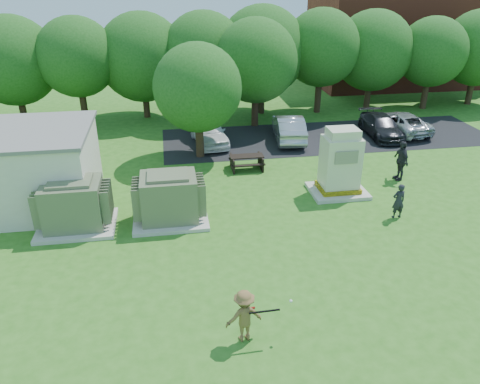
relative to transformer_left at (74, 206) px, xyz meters
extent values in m
plane|color=#2D6619|center=(6.50, -4.50, -0.97)|extent=(120.00, 120.00, 0.00)
cube|color=maroon|center=(24.50, 22.50, 3.03)|extent=(15.00, 8.00, 8.00)
cube|color=#232326|center=(13.50, 9.00, -0.96)|extent=(20.00, 6.00, 0.01)
cube|color=beige|center=(0.00, 0.00, -0.89)|extent=(3.00, 2.40, 0.15)
cube|color=#5F684A|center=(0.00, 0.00, 0.08)|extent=(2.20, 1.80, 1.80)
cube|color=#5F684A|center=(0.00, 0.00, 1.04)|extent=(1.60, 1.30, 0.12)
cube|color=#5F684A|center=(-1.27, 0.00, 0.11)|extent=(0.32, 1.50, 1.35)
cube|color=#5F684A|center=(1.27, 0.00, 0.11)|extent=(0.32, 1.50, 1.35)
cube|color=beige|center=(3.70, 0.00, -0.89)|extent=(3.00, 2.40, 0.15)
cube|color=#616949|center=(3.70, 0.00, 0.08)|extent=(2.20, 1.80, 1.80)
cube|color=#616949|center=(3.70, 0.00, 1.04)|extent=(1.60, 1.30, 0.12)
cube|color=#616949|center=(2.43, 0.00, 0.11)|extent=(0.32, 1.50, 1.35)
cube|color=#616949|center=(4.97, 0.00, 0.11)|extent=(0.32, 1.50, 1.35)
cube|color=beige|center=(11.35, 1.39, -0.88)|extent=(2.52, 2.06, 0.17)
cube|color=yellow|center=(11.35, 1.39, -0.69)|extent=(1.78, 1.43, 0.21)
cube|color=beige|center=(11.35, 1.39, 0.56)|extent=(1.61, 1.26, 2.29)
cube|color=beige|center=(11.35, 1.39, 1.90)|extent=(1.32, 1.03, 0.40)
cube|color=gray|center=(11.35, 0.73, 1.01)|extent=(1.03, 0.05, 0.57)
cube|color=black|center=(7.71, 4.83, -0.27)|extent=(1.71, 0.66, 0.06)
cube|color=black|center=(7.71, 5.35, -0.55)|extent=(1.71, 0.24, 0.05)
cube|color=black|center=(7.71, 4.31, -0.55)|extent=(1.71, 0.24, 0.05)
cube|color=black|center=(6.97, 4.83, -0.62)|extent=(0.08, 1.28, 0.70)
cube|color=black|center=(8.45, 4.83, -0.62)|extent=(0.08, 1.28, 0.70)
imported|color=brown|center=(5.53, -7.19, -0.17)|extent=(1.12, 0.75, 1.60)
imported|color=black|center=(12.95, -1.26, -0.22)|extent=(0.58, 0.40, 1.51)
imported|color=#27272C|center=(14.82, 2.37, 0.01)|extent=(0.53, 1.17, 1.96)
imported|color=white|center=(6.20, 9.02, -0.24)|extent=(2.22, 4.44, 1.45)
imported|color=#A2A3A7|center=(10.97, 8.93, -0.22)|extent=(2.10, 4.68, 1.49)
imported|color=black|center=(16.72, 8.66, -0.34)|extent=(1.97, 4.42, 1.26)
imported|color=#ACADB1|center=(18.17, 9.19, -0.33)|extent=(2.75, 4.86, 1.28)
cylinder|color=black|center=(6.05, -7.38, 0.08)|extent=(0.85, 0.07, 0.06)
cylinder|color=maroon|center=(5.72, -7.19, 0.08)|extent=(0.22, 0.07, 0.06)
sphere|color=white|center=(6.81, -7.24, 0.21)|extent=(0.09, 0.09, 0.09)
cylinder|color=#47301E|center=(-5.50, 14.90, 0.23)|extent=(0.44, 0.44, 2.40)
sphere|color=#235B1C|center=(-5.50, 14.90, 3.11)|extent=(5.60, 5.60, 5.60)
cylinder|color=#47301E|center=(-1.50, 14.30, 0.43)|extent=(0.44, 0.44, 2.80)
sphere|color=#235B1C|center=(-1.50, 14.30, 3.33)|extent=(5.00, 5.00, 5.00)
cylinder|color=#47301E|center=(2.50, 15.10, 0.18)|extent=(0.44, 0.44, 2.30)
sphere|color=#235B1C|center=(2.50, 15.10, 3.07)|extent=(5.80, 5.80, 5.80)
cylinder|color=#47301E|center=(6.50, 14.20, 0.38)|extent=(0.44, 0.44, 2.70)
sphere|color=#235B1C|center=(6.50, 14.20, 3.35)|extent=(5.40, 5.40, 5.40)
cylinder|color=#47301E|center=(10.50, 14.80, 0.28)|extent=(0.44, 0.44, 2.50)
sphere|color=#235B1C|center=(10.50, 14.80, 3.33)|extent=(6.00, 6.00, 6.00)
cylinder|color=#47301E|center=(14.50, 14.40, 0.48)|extent=(0.44, 0.44, 2.90)
sphere|color=#235B1C|center=(14.50, 14.40, 3.49)|extent=(5.20, 5.20, 5.20)
cylinder|color=#47301E|center=(18.50, 15.00, 0.23)|extent=(0.44, 0.44, 2.40)
sphere|color=#235B1C|center=(18.50, 15.00, 3.11)|extent=(5.60, 5.60, 5.60)
cylinder|color=#47301E|center=(22.50, 14.10, 0.33)|extent=(0.44, 0.44, 2.60)
sphere|color=#235B1C|center=(22.50, 14.10, 3.07)|extent=(4.80, 4.80, 4.80)
cylinder|color=#47301E|center=(26.50, 14.70, 0.28)|extent=(0.44, 0.44, 2.50)
sphere|color=#235B1C|center=(26.50, 14.70, 3.15)|extent=(5.40, 5.40, 5.40)
cylinder|color=#47301E|center=(5.50, 7.00, 0.23)|extent=(0.44, 0.44, 2.40)
sphere|color=#235B1C|center=(5.50, 7.00, 2.81)|extent=(4.60, 4.60, 4.60)
cylinder|color=#47301E|center=(9.50, 12.00, 0.33)|extent=(0.44, 0.44, 2.60)
sphere|color=#235B1C|center=(9.50, 12.00, 3.19)|extent=(5.20, 5.20, 5.20)
camera|label=1|loc=(3.82, -17.05, 8.40)|focal=35.00mm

